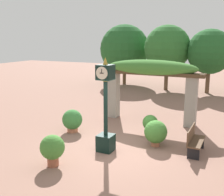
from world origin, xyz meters
The scene contains 9 objects.
ground_plane centered at (0.00, 0.00, 0.00)m, with size 60.00×60.00×0.00m, color #8E6656.
pedestal_clock centered at (-0.27, -0.24, 1.43)m, with size 0.52×0.54×3.20m.
pergola centered at (0.00, 3.77, 2.18)m, with size 4.77×1.07×2.86m.
potted_plant_near_left centered at (1.14, 0.93, 0.51)m, with size 0.83×0.83×0.94m.
potted_plant_near_right centered at (-1.20, -1.97, 0.56)m, with size 0.75×0.75×0.97m.
potted_plant_far_left centered at (0.65, 1.81, 0.50)m, with size 0.61×0.61×0.86m.
potted_plant_far_right centered at (-2.41, 0.95, 0.50)m, with size 0.83×0.83×0.94m.
park_bench centered at (2.51, 0.87, 0.42)m, with size 0.42×1.32×0.89m.
tree_line centered at (-1.72, 12.68, 2.88)m, with size 13.51×4.80×4.92m.
Camera 1 is at (3.82, -8.37, 3.81)m, focal length 45.00 mm.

